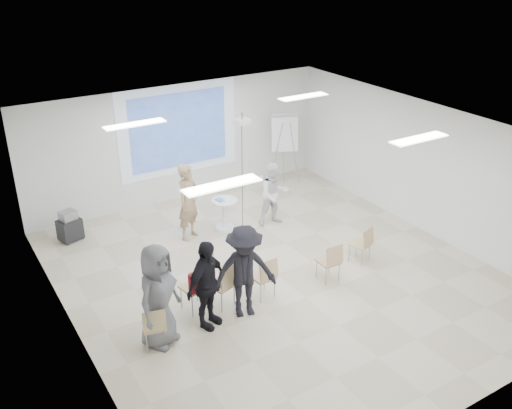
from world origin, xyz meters
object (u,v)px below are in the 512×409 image
chair_left_inner (224,283)px  audience_mid (244,266)px  player_left (188,197)px  audience_outer (157,290)px  pedestal_table (225,212)px  flipchart_easel (285,134)px  chair_right_inner (331,260)px  laptop (221,283)px  player_right (274,191)px  chair_center (265,275)px  chair_far_left (154,325)px  chair_left_mid (197,285)px  chair_right_far (363,242)px  audience_left (206,279)px  av_cart (70,227)px

chair_left_inner → audience_mid: bearing=-78.8°
player_left → audience_outer: 3.73m
pedestal_table → flipchart_easel: flipchart_easel is taller
chair_right_inner → laptop: size_ratio=2.60×
player_right → chair_center: 3.16m
chair_far_left → chair_left_mid: 1.22m
player_left → audience_mid: 3.21m
audience_outer → chair_right_far: bearing=-29.5°
chair_far_left → chair_center: chair_center is taller
audience_outer → chair_center: bearing=-27.6°
pedestal_table → audience_outer: 4.28m
chair_left_mid → audience_mid: 0.98m
player_right → audience_left: size_ratio=0.89×
audience_mid → chair_center: bearing=37.0°
laptop → audience_mid: 0.75m
player_left → chair_far_left: bearing=-154.1°
player_left → chair_left_mid: 2.91m
chair_right_far → audience_mid: size_ratio=0.41×
player_right → av_cart: size_ratio=2.36×
audience_left → audience_outer: 0.89m
chair_left_inner → flipchart_easel: bearing=27.9°
player_right → laptop: (-2.67, -2.28, -0.37)m
pedestal_table → chair_left_mid: bearing=-127.6°
chair_center → chair_right_inner: size_ratio=1.03×
chair_left_inner → chair_center: 0.80m
chair_left_mid → audience_outer: audience_outer is taller
chair_right_far → flipchart_easel: flipchart_easel is taller
chair_right_inner → laptop: chair_right_inner is taller
player_left → chair_left_mid: (-1.13, -2.65, -0.45)m
chair_left_mid → chair_right_inner: chair_left_mid is taller
player_left → audience_outer: bearing=-153.2°
flipchart_easel → av_cart: size_ratio=2.74×
flipchart_easel → chair_right_inner: bearing=-89.6°
player_left → chair_center: bearing=-117.2°
chair_left_mid → flipchart_easel: flipchart_easel is taller
player_left → audience_mid: bearing=-127.8°
chair_center → flipchart_easel: bearing=47.7°
chair_left_mid → audience_left: size_ratio=0.49×
chair_center → chair_right_inner: bearing=-12.0°
pedestal_table → laptop: pedestal_table is taller
player_left → player_right: player_left is taller
audience_left → audience_mid: 0.73m
chair_far_left → av_cart: chair_far_left is taller
player_left → chair_center: (0.14, -2.95, -0.49)m
av_cart → laptop: bearing=-84.3°
laptop → chair_far_left: bearing=1.9°
chair_left_mid → laptop: (0.46, -0.05, -0.08)m
chair_left_mid → flipchart_easel: bearing=32.2°
player_right → av_cart: bearing=166.3°
chair_right_inner → laptop: bearing=169.9°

